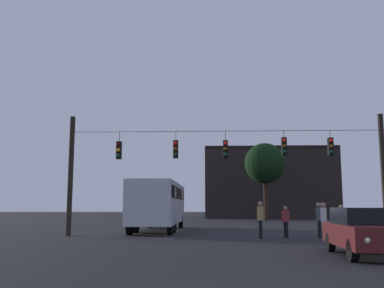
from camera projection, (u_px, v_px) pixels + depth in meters
name	position (u px, v px, depth m)	size (l,w,h in m)	color
ground_plane	(221.00, 228.00, 30.35)	(168.00, 168.00, 0.00)	black
overhead_signal_span	(225.00, 166.00, 22.91)	(16.87, 0.44, 6.42)	black
city_bus	(159.00, 201.00, 27.82)	(2.58, 11.01, 3.00)	#B7BCC6
car_near_right	(365.00, 231.00, 13.67)	(2.03, 4.41, 1.52)	#511919
pedestrian_crossing_left	(286.00, 220.00, 21.65)	(0.36, 0.42, 1.56)	black
pedestrian_crossing_center	(324.00, 219.00, 20.09)	(0.35, 0.42, 1.73)	black
pedestrian_crossing_right	(342.00, 219.00, 21.71)	(0.35, 0.42, 1.63)	black
pedestrian_near_bus	(260.00, 217.00, 20.97)	(0.34, 0.42, 1.79)	black
pedestrian_trailing	(319.00, 218.00, 21.42)	(0.27, 0.38, 1.73)	black
corner_building	(267.00, 184.00, 59.19)	(16.95, 11.20, 9.12)	black
tree_left_silhouette	(265.00, 164.00, 47.52)	(4.47, 4.47, 8.46)	#2D2116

